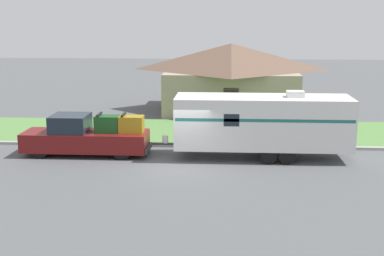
{
  "coord_description": "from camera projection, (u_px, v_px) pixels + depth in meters",
  "views": [
    {
      "loc": [
        1.97,
        -23.01,
        6.7
      ],
      "look_at": [
        0.37,
        1.88,
        1.4
      ],
      "focal_mm": 50.0,
      "sensor_mm": 36.0,
      "label": 1
    }
  ],
  "objects": [
    {
      "name": "ground_plane",
      "position": [
        181.0,
        167.0,
        23.97
      ],
      "size": [
        120.0,
        120.0,
        0.0
      ],
      "primitive_type": "plane",
      "color": "#515456"
    },
    {
      "name": "curb_strip",
      "position": [
        187.0,
        146.0,
        27.62
      ],
      "size": [
        80.0,
        0.3,
        0.14
      ],
      "color": "#999993",
      "rests_on": "ground_plane"
    },
    {
      "name": "pickup_truck",
      "position": [
        87.0,
        137.0,
        25.92
      ],
      "size": [
        6.14,
        1.95,
        2.06
      ],
      "color": "black",
      "rests_on": "ground_plane"
    },
    {
      "name": "lawn_strip",
      "position": [
        192.0,
        132.0,
        31.19
      ],
      "size": [
        80.0,
        7.0,
        0.03
      ],
      "color": "#568442",
      "rests_on": "ground_plane"
    },
    {
      "name": "travel_trailer",
      "position": [
        263.0,
        122.0,
        25.21
      ],
      "size": [
        9.38,
        2.51,
        3.23
      ],
      "color": "black",
      "rests_on": "ground_plane"
    },
    {
      "name": "mailbox",
      "position": [
        298.0,
        125.0,
        27.82
      ],
      "size": [
        0.48,
        0.2,
        1.41
      ],
      "color": "brown",
      "rests_on": "ground_plane"
    },
    {
      "name": "house_across_street",
      "position": [
        231.0,
        76.0,
        37.87
      ],
      "size": [
        9.76,
        8.18,
        4.73
      ],
      "color": "gray",
      "rests_on": "ground_plane"
    }
  ]
}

